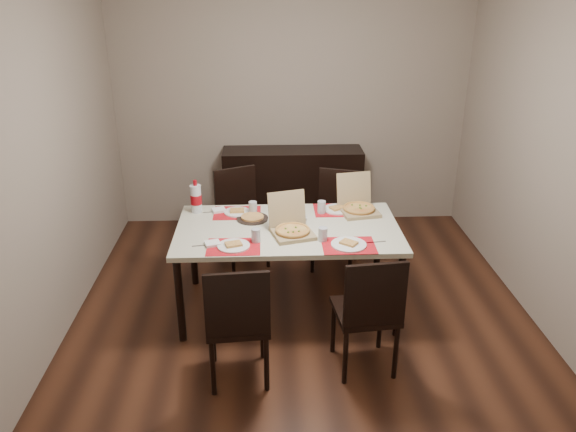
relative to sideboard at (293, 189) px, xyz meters
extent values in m
cube|color=#422214|center=(0.00, -1.78, -0.46)|extent=(3.80, 4.00, 0.02)
cube|color=gray|center=(0.00, 0.23, 0.85)|extent=(3.80, 0.02, 2.60)
cube|color=gray|center=(-1.91, -1.78, 0.85)|extent=(0.02, 4.00, 2.60)
cube|color=gray|center=(1.91, -1.78, 0.85)|extent=(0.02, 4.00, 2.60)
cube|color=black|center=(0.00, 0.00, 0.00)|extent=(1.50, 0.40, 0.90)
cube|color=beige|center=(-0.12, -1.68, 0.28)|extent=(1.80, 1.00, 0.04)
cylinder|color=black|center=(-0.96, -2.12, -0.10)|extent=(0.06, 0.06, 0.71)
cylinder|color=black|center=(0.72, -2.12, -0.10)|extent=(0.06, 0.06, 0.71)
cylinder|color=black|center=(-0.96, -1.24, -0.10)|extent=(0.06, 0.06, 0.71)
cylinder|color=black|center=(0.72, -1.24, -0.10)|extent=(0.06, 0.06, 0.71)
cube|color=black|center=(-0.50, -2.55, 0.00)|extent=(0.45, 0.45, 0.04)
cube|color=black|center=(-0.48, -2.74, 0.25)|extent=(0.42, 0.06, 0.46)
cylinder|color=black|center=(-0.67, -2.75, -0.24)|extent=(0.04, 0.04, 0.43)
cylinder|color=black|center=(-0.31, -2.72, -0.24)|extent=(0.04, 0.04, 0.43)
cylinder|color=black|center=(-0.69, -2.39, -0.24)|extent=(0.04, 0.04, 0.43)
cylinder|color=black|center=(-0.33, -2.36, -0.24)|extent=(0.04, 0.04, 0.43)
cube|color=black|center=(0.39, -2.47, 0.00)|extent=(0.47, 0.47, 0.04)
cube|color=black|center=(0.41, -2.66, 0.25)|extent=(0.42, 0.08, 0.46)
cylinder|color=black|center=(0.23, -2.67, -0.24)|extent=(0.04, 0.04, 0.43)
cylinder|color=black|center=(0.59, -2.63, -0.24)|extent=(0.04, 0.04, 0.43)
cylinder|color=black|center=(0.19, -2.31, -0.24)|extent=(0.04, 0.04, 0.43)
cylinder|color=black|center=(0.55, -2.27, -0.24)|extent=(0.04, 0.04, 0.43)
cube|color=black|center=(-0.52, -0.85, 0.00)|extent=(0.55, 0.55, 0.04)
cube|color=black|center=(-0.59, -0.68, 0.25)|extent=(0.40, 0.19, 0.46)
cylinder|color=black|center=(-0.42, -0.62, -0.24)|extent=(0.04, 0.04, 0.43)
cylinder|color=black|center=(-0.75, -0.76, -0.24)|extent=(0.04, 0.04, 0.43)
cylinder|color=black|center=(-0.28, -0.95, -0.24)|extent=(0.04, 0.04, 0.43)
cylinder|color=black|center=(-0.61, -1.09, -0.24)|extent=(0.04, 0.04, 0.43)
cube|color=black|center=(0.37, -0.95, 0.00)|extent=(0.53, 0.53, 0.04)
cube|color=black|center=(0.42, -0.77, 0.25)|extent=(0.41, 0.16, 0.46)
cylinder|color=black|center=(0.59, -0.84, -0.24)|extent=(0.04, 0.04, 0.43)
cylinder|color=black|center=(0.25, -0.73, -0.24)|extent=(0.04, 0.04, 0.43)
cylinder|color=black|center=(0.48, -1.18, -0.24)|extent=(0.04, 0.04, 0.43)
cylinder|color=black|center=(0.14, -1.07, -0.24)|extent=(0.04, 0.04, 0.43)
cube|color=red|center=(-0.54, -2.02, 0.30)|extent=(0.40, 0.30, 0.00)
cylinder|color=white|center=(-0.54, -2.02, 0.31)|extent=(0.24, 0.24, 0.01)
cube|color=#DBD06D|center=(-0.54, -2.02, 0.33)|extent=(0.14, 0.12, 0.02)
cylinder|color=#A7A9B2|center=(-0.37, -1.94, 0.36)|extent=(0.07, 0.07, 0.11)
cube|color=#B2B2B7|center=(-0.76, -1.98, 0.30)|extent=(0.20, 0.04, 0.00)
cube|color=white|center=(-0.70, -1.98, 0.31)|extent=(0.13, 0.13, 0.02)
cube|color=red|center=(0.32, -2.03, 0.30)|extent=(0.40, 0.30, 0.00)
cylinder|color=white|center=(0.32, -2.03, 0.31)|extent=(0.27, 0.27, 0.01)
cube|color=#DBD06D|center=(0.32, -2.03, 0.33)|extent=(0.15, 0.15, 0.02)
cylinder|color=#A7A9B2|center=(0.14, -1.94, 0.36)|extent=(0.07, 0.07, 0.11)
cube|color=#B2B2B7|center=(0.52, -1.99, 0.30)|extent=(0.20, 0.04, 0.00)
cube|color=red|center=(-0.54, -1.36, 0.30)|extent=(0.40, 0.30, 0.00)
cylinder|color=white|center=(-0.54, -1.36, 0.31)|extent=(0.23, 0.23, 0.01)
cube|color=#DBD06D|center=(-0.54, -1.36, 0.33)|extent=(0.12, 0.09, 0.02)
cylinder|color=#A7A9B2|center=(-0.41, -1.39, 0.36)|extent=(0.07, 0.07, 0.11)
cube|color=#B2B2B7|center=(-0.74, -1.33, 0.30)|extent=(0.20, 0.04, 0.00)
cube|color=white|center=(-0.70, -1.32, 0.31)|extent=(0.13, 0.13, 0.02)
cube|color=red|center=(0.32, -1.34, 0.30)|extent=(0.40, 0.30, 0.00)
cylinder|color=white|center=(0.32, -1.34, 0.31)|extent=(0.24, 0.24, 0.01)
cube|color=#DBD06D|center=(0.32, -1.34, 0.33)|extent=(0.15, 0.14, 0.02)
cylinder|color=#A7A9B2|center=(0.18, -1.40, 0.36)|extent=(0.07, 0.07, 0.11)
cube|color=#B2B2B7|center=(0.51, -1.36, 0.30)|extent=(0.20, 0.04, 0.00)
cube|color=white|center=(-0.10, -1.70, 0.31)|extent=(0.14, 0.14, 0.02)
cube|color=#937C54|center=(-0.09, -1.83, 0.32)|extent=(0.37, 0.37, 0.03)
cube|color=#937C54|center=(-0.13, -1.68, 0.47)|extent=(0.31, 0.15, 0.27)
cylinder|color=#DBD06D|center=(-0.09, -1.83, 0.34)|extent=(0.32, 0.32, 0.02)
cube|color=#937C54|center=(0.50, -1.40, 0.32)|extent=(0.36, 0.36, 0.03)
cube|color=#937C54|center=(0.47, -1.25, 0.47)|extent=(0.31, 0.12, 0.28)
cylinder|color=#DBD06D|center=(0.50, -1.40, 0.34)|extent=(0.30, 0.30, 0.02)
cylinder|color=black|center=(-0.41, -1.50, 0.31)|extent=(0.26, 0.26, 0.01)
cylinder|color=tan|center=(-0.41, -1.50, 0.32)|extent=(0.19, 0.19, 0.02)
imported|color=white|center=(-0.02, -1.52, 0.31)|extent=(0.14, 0.14, 0.03)
cylinder|color=silver|center=(-0.89, -1.32, 0.42)|extent=(0.09, 0.09, 0.24)
cylinder|color=maroon|center=(-0.89, -1.32, 0.42)|extent=(0.10, 0.10, 0.08)
cylinder|color=maroon|center=(-0.89, -1.32, 0.56)|extent=(0.03, 0.03, 0.05)
camera|label=1|loc=(-0.29, -5.80, 2.17)|focal=35.00mm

